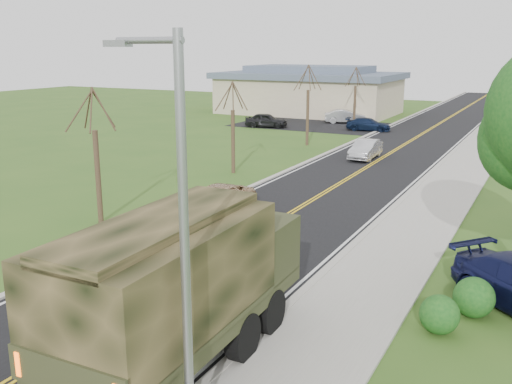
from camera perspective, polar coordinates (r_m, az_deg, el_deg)
The scene contains 17 objects.
ground at distance 15.73m, azimuth -21.31°, elevation -16.05°, with size 160.00×160.00×0.00m, color #31551C.
road at distance 50.34m, azimuth 15.19°, elevation 4.94°, with size 8.00×120.00×0.01m, color black.
curb_right at distance 49.61m, azimuth 19.88°, elevation 4.52°, with size 0.30×120.00×0.12m, color #9E998E.
sidewalk_right at distance 49.41m, azimuth 21.88°, elevation 4.30°, with size 3.20×120.00×0.10m, color #9E998E.
curb_left at distance 51.37m, azimuth 10.67°, elevation 5.42°, with size 0.30×120.00×0.10m, color #9E998E.
street_light at distance 10.47m, azimuth -7.64°, elevation -3.95°, with size 1.65×0.22×8.00m.
bare_tree_a at distance 26.17m, azimuth -15.60°, elevation 2.55°, with size 1.93×2.26×6.08m.
bare_tree_b at distance 35.73m, azimuth -2.32°, elevation 5.82°, with size 1.83×2.14×5.73m.
bare_tree_c at distance 46.38m, azimuth 5.19°, elevation 8.08°, with size 2.04×2.39×6.42m.
bare_tree_d at distance 57.61m, azimuth 9.85°, elevation 8.89°, with size 1.88×2.20×5.91m.
commercial_building at distance 70.04m, azimuth 5.36°, elevation 10.05°, with size 25.50×21.50×5.65m.
military_truck at distance 13.90m, azimuth -7.59°, elevation -8.66°, with size 2.99×8.13×4.02m.
suv_champagne at distance 26.92m, azimuth -3.96°, elevation -0.90°, with size 2.24×4.85×1.35m, color tan.
sedan_silver at distance 41.44m, azimuth 10.90°, elevation 4.23°, with size 1.44×4.14×1.36m, color silver.
lot_car_dark at distance 57.05m, azimuth 1.04°, elevation 7.19°, with size 1.68×4.18×1.42m, color black.
lot_car_silver at distance 61.01m, azimuth 8.93°, elevation 7.48°, with size 1.51×4.34×1.43m, color #B7B8BD.
lot_car_navy at distance 55.75m, azimuth 11.17°, elevation 6.65°, with size 1.71×4.20×1.22m, color #0E1934.
Camera 1 is at (10.72, -8.58, 7.67)m, focal length 40.00 mm.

